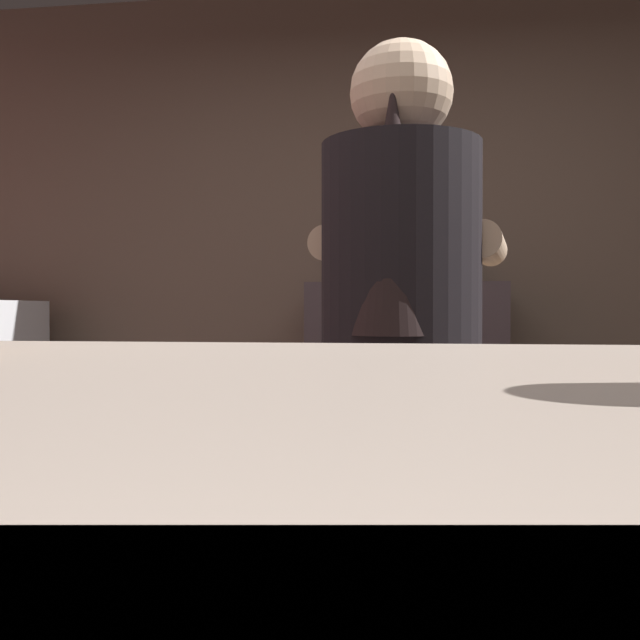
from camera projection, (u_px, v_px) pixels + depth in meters
name	position (u px, v px, depth m)	size (l,w,h in m)	color
wall_back	(396.00, 261.00, 3.59)	(5.20, 0.10, 2.70)	brown
prep_counter	(506.00, 548.00, 1.95)	(2.10, 0.60, 0.92)	brown
back_shelf	(406.00, 416.00, 3.32)	(0.90, 0.36, 1.23)	#3D3236
bartender	(400.00, 372.00, 1.53)	(0.46, 0.54, 1.68)	#273738
mixing_bowl	(285.00, 370.00, 1.93)	(0.20, 0.20, 0.06)	slate
chefs_knife	(512.00, 380.00, 1.89)	(0.24, 0.03, 0.01)	silver
bottle_vinegar	(391.00, 266.00, 3.31)	(0.06, 0.06, 0.21)	#335D9C
bottle_hot_sauce	(397.00, 265.00, 3.22)	(0.05, 0.05, 0.20)	red
bottle_olive_oil	(436.00, 264.00, 3.33)	(0.07, 0.07, 0.23)	#2D5294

